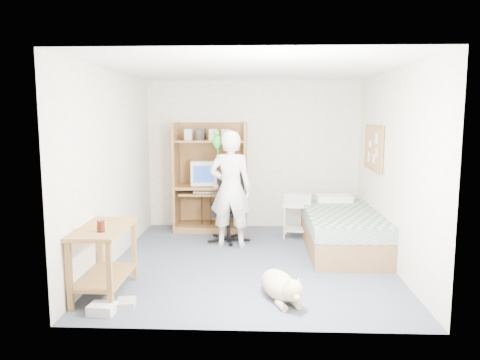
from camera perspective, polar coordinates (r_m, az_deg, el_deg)
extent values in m
plane|color=#464F60|center=(6.29, 1.31, -9.91)|extent=(4.00, 4.00, 0.00)
cube|color=beige|center=(8.02, 1.61, 3.10)|extent=(3.60, 0.02, 2.50)
cube|color=beige|center=(6.26, 18.07, 1.32)|extent=(0.02, 4.00, 2.50)
cube|color=beige|center=(6.32, -15.21, 1.50)|extent=(0.02, 4.00, 2.50)
cube|color=white|center=(6.01, 1.39, 13.40)|extent=(3.60, 4.00, 0.02)
cube|color=brown|center=(7.88, -7.78, 0.39)|extent=(0.04, 0.60, 1.80)
cube|color=brown|center=(7.76, 0.68, 0.34)|extent=(0.04, 0.60, 1.80)
cube|color=brown|center=(8.08, -3.37, 0.64)|extent=(1.20, 0.02, 1.80)
cube|color=brown|center=(7.82, -3.57, -0.80)|extent=(1.12, 0.60, 0.04)
cube|color=brown|center=(7.76, -3.63, -1.62)|extent=(1.00, 0.50, 0.03)
cube|color=brown|center=(7.74, -3.62, 4.77)|extent=(1.12, 0.55, 0.03)
cube|color=brown|center=(7.95, -3.53, -5.71)|extent=(1.12, 0.60, 0.10)
cube|color=brown|center=(6.92, 12.32, -6.88)|extent=(1.00, 2.00, 0.36)
cube|color=#2D7479|center=(6.85, 12.39, -4.61)|extent=(1.02, 2.02, 0.20)
cube|color=white|center=(7.60, 11.38, -2.27)|extent=(0.55, 0.35, 0.12)
cube|color=brown|center=(5.21, -16.34, -5.71)|extent=(0.50, 1.00, 0.04)
cube|color=brown|center=(4.98, -20.07, -11.08)|extent=(0.05, 0.05, 0.70)
cube|color=brown|center=(4.84, -15.60, -11.42)|extent=(0.05, 0.05, 0.70)
cube|color=brown|center=(5.78, -16.65, -8.27)|extent=(0.05, 0.05, 0.70)
cube|color=brown|center=(5.66, -12.78, -8.46)|extent=(0.05, 0.05, 0.70)
cube|color=brown|center=(5.35, -16.11, -11.23)|extent=(0.46, 0.92, 0.03)
cube|color=#A17548|center=(7.10, 16.00, 3.78)|extent=(0.03, 0.90, 0.60)
cube|color=brown|center=(7.09, 16.07, 6.28)|extent=(0.04, 0.94, 0.04)
cube|color=brown|center=(7.13, 15.88, 1.30)|extent=(0.04, 0.94, 0.04)
cylinder|color=black|center=(7.23, -1.41, -7.19)|extent=(0.58, 0.58, 0.06)
cylinder|color=black|center=(7.19, -1.41, -5.78)|extent=(0.06, 0.06, 0.39)
cube|color=black|center=(7.14, -1.42, -3.97)|extent=(0.50, 0.50, 0.08)
cube|color=black|center=(7.29, -1.08, -1.17)|extent=(0.41, 0.11, 0.53)
cube|color=black|center=(7.16, -3.32, -2.76)|extent=(0.08, 0.29, 0.04)
cube|color=black|center=(7.06, 0.50, -2.90)|extent=(0.08, 0.29, 0.04)
imported|color=white|center=(6.81, -1.15, -1.12)|extent=(0.67, 0.49, 1.71)
ellipsoid|color=#148A1B|center=(6.77, -2.85, 4.70)|extent=(0.13, 0.13, 0.20)
sphere|color=#148A1B|center=(6.73, -2.93, 5.75)|extent=(0.09, 0.09, 0.09)
cone|color=#F64C15|center=(6.69, -3.02, 5.73)|extent=(0.04, 0.04, 0.03)
cylinder|color=#148A1B|center=(6.83, -2.75, 3.75)|extent=(0.05, 0.14, 0.12)
ellipsoid|color=tan|center=(5.09, 4.74, -12.63)|extent=(0.50, 0.70, 0.29)
sphere|color=tan|center=(4.76, 6.43, -13.24)|extent=(0.21, 0.21, 0.21)
cone|color=tan|center=(4.69, 5.92, -12.28)|extent=(0.06, 0.06, 0.08)
cone|color=tan|center=(4.73, 7.15, -12.12)|extent=(0.06, 0.06, 0.08)
ellipsoid|color=tan|center=(4.70, 6.88, -14.02)|extent=(0.11, 0.13, 0.07)
cylinder|color=tan|center=(5.41, 3.33, -11.97)|extent=(0.12, 0.21, 0.10)
cube|color=silver|center=(7.40, 7.07, -3.06)|extent=(0.50, 0.42, 0.04)
cube|color=silver|center=(7.48, 7.02, -5.97)|extent=(0.46, 0.38, 0.03)
cylinder|color=silver|center=(7.29, 5.58, -5.30)|extent=(0.03, 0.03, 0.52)
cylinder|color=silver|center=(7.33, 8.68, -5.29)|extent=(0.03, 0.03, 0.52)
cylinder|color=silver|center=(7.59, 5.45, -4.77)|extent=(0.03, 0.03, 0.52)
cylinder|color=silver|center=(7.62, 8.43, -4.76)|extent=(0.03, 0.03, 0.52)
cube|color=#B1B1AC|center=(7.38, 7.09, -2.24)|extent=(0.46, 0.38, 0.18)
cube|color=beige|center=(7.85, -4.48, 0.93)|extent=(0.48, 0.49, 0.40)
cube|color=navy|center=(7.63, -4.46, 0.72)|extent=(0.34, 0.06, 0.27)
cube|color=beige|center=(7.72, -4.02, -1.44)|extent=(0.46, 0.19, 0.03)
cylinder|color=gold|center=(7.73, -0.79, -0.29)|extent=(0.08, 0.08, 0.12)
cylinder|color=#3A1309|center=(4.97, -16.62, -5.41)|extent=(0.08, 0.08, 0.12)
cube|color=white|center=(4.92, -16.44, -14.85)|extent=(0.27, 0.22, 0.10)
cube|color=#B3B3AE|center=(5.01, -13.72, -14.46)|extent=(0.21, 0.25, 0.08)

